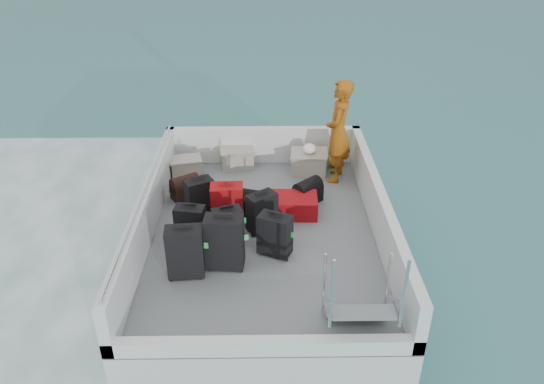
{
  "coord_description": "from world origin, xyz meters",
  "views": [
    {
      "loc": [
        0.03,
        -6.72,
        5.14
      ],
      "look_at": [
        0.14,
        0.56,
        1.0
      ],
      "focal_mm": 35.0,
      "sensor_mm": 36.0,
      "label": 1
    }
  ],
  "objects": [
    {
      "name": "duffel_2",
      "position": [
        0.73,
        0.89,
        0.78
      ],
      "size": [
        0.55,
        0.54,
        0.32
      ],
      "primitive_type": null,
      "rotation": [
        0.0,
        0.0,
        0.75
      ],
      "color": "black",
      "rests_on": "deck"
    },
    {
      "name": "crate_0",
      "position": [
        -1.41,
        1.87,
        0.78
      ],
      "size": [
        0.59,
        0.47,
        0.32
      ],
      "primitive_type": "cube",
      "rotation": [
        0.0,
        0.0,
        0.22
      ],
      "color": "#ADA797",
      "rests_on": "deck"
    },
    {
      "name": "suitcase_6",
      "position": [
        0.16,
        -0.56,
        0.94
      ],
      "size": [
        0.53,
        0.43,
        0.63
      ],
      "primitive_type": "cube",
      "rotation": [
        0.0,
        0.0,
        -0.43
      ],
      "color": "black",
      "rests_on": "deck"
    },
    {
      "name": "suitcase_3",
      "position": [
        -0.53,
        -0.84,
        1.01
      ],
      "size": [
        0.54,
        0.34,
        0.79
      ],
      "primitive_type": "cube",
      "rotation": [
        0.0,
        0.0,
        -0.07
      ],
      "color": "black",
      "rests_on": "deck"
    },
    {
      "name": "suitcase_1",
      "position": [
        -1.05,
        -0.31,
        0.94
      ],
      "size": [
        0.46,
        0.31,
        0.63
      ],
      "primitive_type": "cube",
      "rotation": [
        0.0,
        0.0,
        -0.16
      ],
      "color": "black",
      "rests_on": "deck"
    },
    {
      "name": "crate_1",
      "position": [
        -0.49,
        2.2,
        0.8
      ],
      "size": [
        0.64,
        0.49,
        0.35
      ],
      "primitive_type": "cube",
      "rotation": [
        0.0,
        0.0,
        0.17
      ],
      "color": "#ADA797",
      "rests_on": "deck"
    },
    {
      "name": "ground",
      "position": [
        0.0,
        0.0,
        0.0
      ],
      "size": [
        160.0,
        160.0,
        0.0
      ],
      "primitive_type": "plane",
      "color": "#17504D",
      "rests_on": "ground"
    },
    {
      "name": "suitcase_0",
      "position": [
        -1.04,
        -1.02,
        0.99
      ],
      "size": [
        0.5,
        0.31,
        0.74
      ],
      "primitive_type": "cube",
      "rotation": [
        0.0,
        0.0,
        0.08
      ],
      "color": "black",
      "rests_on": "deck"
    },
    {
      "name": "passenger",
      "position": [
        1.3,
        1.73,
        1.53
      ],
      "size": [
        0.59,
        0.76,
        1.83
      ],
      "primitive_type": "imported",
      "rotation": [
        0.0,
        0.0,
        -1.83
      ],
      "color": "orange",
      "rests_on": "deck"
    },
    {
      "name": "suitcase_2",
      "position": [
        -1.01,
        0.53,
        0.93
      ],
      "size": [
        0.5,
        0.43,
        0.62
      ],
      "primitive_type": "cube",
      "rotation": [
        0.0,
        0.0,
        0.49
      ],
      "color": "black",
      "rests_on": "deck"
    },
    {
      "name": "deck",
      "position": [
        0.0,
        0.0,
        0.61
      ],
      "size": [
        3.3,
        4.7,
        0.02
      ],
      "primitive_type": "cube",
      "color": "slate",
      "rests_on": "ferry_hull"
    },
    {
      "name": "suitcase_8",
      "position": [
        0.46,
        0.52,
        0.78
      ],
      "size": [
        0.81,
        0.55,
        0.31
      ],
      "primitive_type": "cube",
      "rotation": [
        0.0,
        0.0,
        1.54
      ],
      "color": "#9B0B0C",
      "rests_on": "deck"
    },
    {
      "name": "yellow_bag",
      "position": [
        1.36,
        2.2,
        0.73
      ],
      "size": [
        0.28,
        0.26,
        0.22
      ],
      "primitive_type": "ellipsoid",
      "color": "yellow",
      "rests_on": "deck"
    },
    {
      "name": "suitcase_7",
      "position": [
        -0.03,
        0.07,
        0.93
      ],
      "size": [
        0.51,
        0.46,
        0.62
      ],
      "primitive_type": "cube",
      "rotation": [
        0.0,
        0.0,
        0.61
      ],
      "color": "black",
      "rests_on": "deck"
    },
    {
      "name": "duffel_1",
      "position": [
        -0.23,
        0.56,
        0.78
      ],
      "size": [
        0.5,
        0.42,
        0.32
      ],
      "primitive_type": null,
      "rotation": [
        0.0,
        0.0,
        -0.32
      ],
      "color": "black",
      "rests_on": "deck"
    },
    {
      "name": "crate_2",
      "position": [
        0.83,
        1.94,
        0.81
      ],
      "size": [
        0.66,
        0.49,
        0.37
      ],
      "primitive_type": "cube",
      "rotation": [
        0.0,
        0.0,
        -0.1
      ],
      "color": "#ADA797",
      "rests_on": "deck"
    },
    {
      "name": "suitcase_4",
      "position": [
        -0.51,
        -0.37,
        0.93
      ],
      "size": [
        0.48,
        0.37,
        0.62
      ],
      "primitive_type": "cube",
      "rotation": [
        0.0,
        0.0,
        0.33
      ],
      "color": "black",
      "rests_on": "deck"
    },
    {
      "name": "deck_fittings",
      "position": [
        0.35,
        -0.32,
        0.99
      ],
      "size": [
        3.6,
        5.0,
        0.9
      ],
      "color": "silver",
      "rests_on": "deck"
    },
    {
      "name": "white_bag",
      "position": [
        0.83,
        1.94,
        1.08
      ],
      "size": [
        0.24,
        0.24,
        0.18
      ],
      "primitive_type": "ellipsoid",
      "color": "white",
      "rests_on": "crate_2"
    },
    {
      "name": "crate_3",
      "position": [
        0.84,
        2.01,
        0.81
      ],
      "size": [
        0.64,
        0.46,
        0.37
      ],
      "primitive_type": "cube",
      "rotation": [
        0.0,
        0.0,
        -0.05
      ],
      "color": "#ADA797",
      "rests_on": "deck"
    },
    {
      "name": "suitcase_5",
      "position": [
        -0.55,
        0.24,
        0.96
      ],
      "size": [
        0.5,
        0.32,
        0.68
      ],
      "primitive_type": "cube",
      "rotation": [
        0.0,
        0.0,
        0.04
      ],
      "color": "#9B0B0C",
      "rests_on": "deck"
    },
    {
      "name": "duffel_0",
      "position": [
        -1.31,
        1.05,
        0.78
      ],
      "size": [
        0.55,
        0.5,
        0.32
      ],
      "primitive_type": null,
      "rotation": [
        0.0,
        0.0,
        0.59
      ],
      "color": "black",
      "rests_on": "deck"
    },
    {
      "name": "ferry_hull",
      "position": [
        0.0,
        0.0,
        0.3
      ],
      "size": [
        3.6,
        5.0,
        0.6
      ],
      "primitive_type": "cube",
      "color": "silver",
      "rests_on": "ground"
    }
  ]
}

